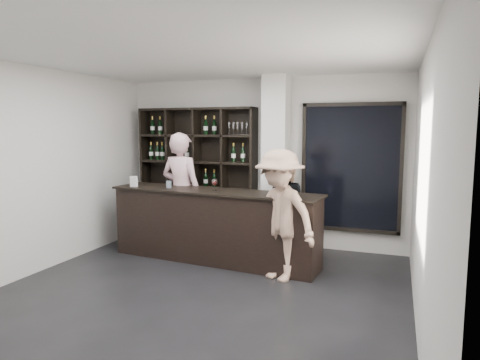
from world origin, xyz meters
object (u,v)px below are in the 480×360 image
at_px(tasting_counter, 214,226).
at_px(taster_pink, 181,192).
at_px(taster_black, 283,206).
at_px(customer, 279,215).
at_px(wine_shelf, 197,175).

height_order(tasting_counter, taster_pink, taster_pink).
bearing_deg(tasting_counter, taster_black, 46.12).
distance_m(taster_pink, taster_black, 1.70).
distance_m(taster_pink, customer, 2.06).
relative_size(wine_shelf, taster_black, 1.53).
bearing_deg(taster_pink, tasting_counter, 159.10).
bearing_deg(tasting_counter, wine_shelf, 131.17).
xyz_separation_m(taster_pink, customer, (1.90, -0.80, -0.10)).
height_order(wine_shelf, tasting_counter, wine_shelf).
bearing_deg(customer, tasting_counter, -177.20).
height_order(wine_shelf, customer, wine_shelf).
distance_m(wine_shelf, taster_pink, 0.75).
xyz_separation_m(wine_shelf, taster_pink, (0.05, -0.72, -0.21)).
bearing_deg(wine_shelf, taster_black, -10.31).
height_order(taster_pink, customer, taster_pink).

